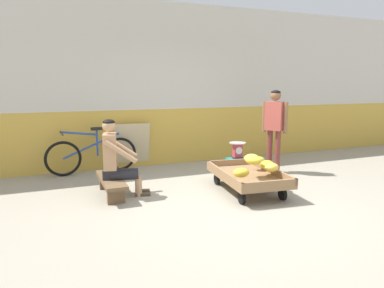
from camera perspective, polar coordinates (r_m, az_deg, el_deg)
The scene contains 11 objects.
ground_plane at distance 4.95m, azimuth 7.11°, elevation -9.91°, with size 80.00×80.00×0.00m, color gray.
back_wall at distance 7.43m, azimuth -4.12°, elevation 9.33°, with size 16.00×0.30×3.22m.
banana_cart at distance 5.56m, azimuth 8.86°, elevation -5.15°, with size 0.99×1.52×0.36m.
banana_pile at distance 5.42m, azimuth 10.38°, elevation -3.12°, with size 0.90×0.80×0.26m.
low_bench at distance 5.45m, azimuth -12.77°, elevation -6.02°, with size 0.30×1.10×0.27m.
vendor_seated at distance 5.36m, azimuth -11.98°, elevation -2.20°, with size 0.72×0.57×1.14m.
plastic_crate at distance 6.60m, azimuth 7.22°, elevation -3.55°, with size 0.36×0.28×0.30m.
weighing_scale at distance 6.54m, azimuth 7.28°, elevation -0.97°, with size 0.30×0.30×0.29m.
bicycle_near_left at distance 6.83m, azimuth -15.66°, elevation -1.66°, with size 1.66×0.48×0.86m.
sign_board at distance 7.12m, azimuth -9.56°, elevation -0.25°, with size 0.70×0.21×0.89m.
customer_adult at distance 6.72m, azimuth 13.04°, elevation 3.44°, with size 0.34×0.43×1.53m.
Camera 1 is at (-2.30, -4.06, 1.65)m, focal length 33.44 mm.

